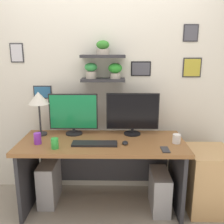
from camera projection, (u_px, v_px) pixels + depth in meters
name	position (u px, v px, depth m)	size (l,w,h in m)	color
ground_plane	(103.00, 206.00, 2.71)	(8.00, 8.00, 0.00)	gray
back_wall_assembly	(104.00, 77.00, 2.80)	(4.40, 0.24, 2.70)	silver
desk	(103.00, 158.00, 2.63)	(1.67, 0.68, 0.75)	brown
monitor_left	(73.00, 114.00, 2.68)	(0.52, 0.18, 0.44)	black
monitor_right	(133.00, 113.00, 2.67)	(0.56, 0.18, 0.45)	black
keyboard	(95.00, 144.00, 2.42)	(0.44, 0.14, 0.02)	black
computer_mouse	(125.00, 143.00, 2.43)	(0.06, 0.09, 0.03)	black
desk_lamp	(39.00, 100.00, 2.62)	(0.22, 0.22, 0.47)	#2D2D33
cell_phone	(165.00, 150.00, 2.29)	(0.07, 0.14, 0.01)	#2D2D33
coffee_mug	(177.00, 139.00, 2.46)	(0.08, 0.08, 0.09)	white
pen_cup	(55.00, 143.00, 2.32)	(0.07, 0.07, 0.10)	green
water_cup	(38.00, 138.00, 2.43)	(0.07, 0.07, 0.11)	purple
drawer_cabinet	(207.00, 180.00, 2.61)	(0.44, 0.50, 0.65)	tan
computer_tower_left	(49.00, 182.00, 2.75)	(0.18, 0.40, 0.46)	#99999E
computer_tower_right	(160.00, 191.00, 2.62)	(0.18, 0.40, 0.41)	#99999E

